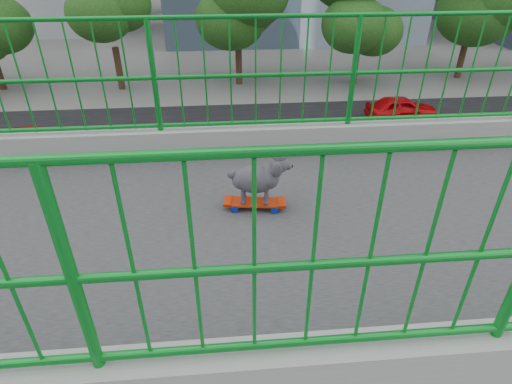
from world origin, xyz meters
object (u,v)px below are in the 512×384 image
object	(u,v)px
skateboard	(255,203)
car_3	(37,145)
car_0	(3,292)
car_6	(267,211)
car_4	(401,108)
car_2	(96,174)
poodle	(258,177)

from	to	relation	value
skateboard	car_3	size ratio (longest dim) A/B	0.11
car_0	car_6	distance (m)	8.21
car_3	car_4	xyz separation A→B (m)	(-3.20, 18.63, -0.05)
car_6	car_2	bearing A→B (deg)	-115.92
skateboard	car_3	bearing A→B (deg)	-142.47
car_0	car_4	world-z (taller)	car_0
car_0	car_3	xyz separation A→B (m)	(-9.60, -2.41, -0.05)
poodle	car_2	xyz separation A→B (m)	(-12.10, -5.44, -6.53)
car_0	car_6	size ratio (longest dim) A/B	0.79
skateboard	poodle	bearing A→B (deg)	90.00
poodle	car_0	size ratio (longest dim) A/B	0.12
car_2	car_0	bearing A→B (deg)	171.34
poodle	car_2	size ratio (longest dim) A/B	0.10
car_2	car_4	world-z (taller)	car_2
car_3	car_4	world-z (taller)	car_3
poodle	car_2	distance (m)	14.79
poodle	car_3	bearing A→B (deg)	-142.39
skateboard	car_6	bearing A→B (deg)	-179.85
poodle	car_4	xyz separation A→B (m)	(-18.50, 9.80, -6.65)
poodle	car_4	size ratio (longest dim) A/B	0.14
skateboard	car_0	bearing A→B (deg)	-124.10
car_0	car_3	distance (m)	9.90
car_2	car_3	distance (m)	4.66
car_3	car_6	distance (m)	11.84
car_2	car_4	size ratio (longest dim) A/B	1.43
skateboard	car_4	bearing A→B (deg)	159.64
car_3	car_4	bearing A→B (deg)	-80.25
car_6	skateboard	bearing A→B (deg)	-7.49
car_2	skateboard	bearing A→B (deg)	-155.89
poodle	car_3	size ratio (longest dim) A/B	0.11
car_2	car_6	world-z (taller)	car_6
skateboard	car_6	xyz separation A→B (m)	(-8.90, 1.17, -6.26)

